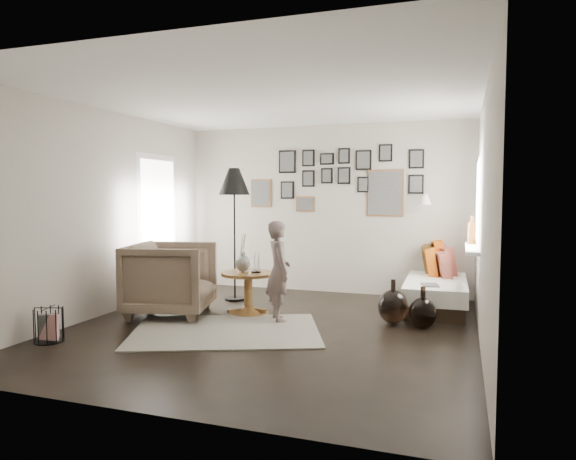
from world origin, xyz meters
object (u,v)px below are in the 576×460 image
(floor_lamp, at_px, (234,187))
(armchair, at_px, (171,279))
(daybed, at_px, (436,287))
(magazine_basket, at_px, (49,325))
(demijohn_small, at_px, (423,313))
(child, at_px, (279,271))
(pedestal_table, at_px, (248,294))
(demijohn_large, at_px, (393,307))
(vase, at_px, (243,260))

(floor_lamp, bearing_deg, armchair, -109.32)
(daybed, bearing_deg, magazine_basket, -142.53)
(magazine_basket, height_order, demijohn_small, demijohn_small)
(armchair, height_order, child, child)
(pedestal_table, distance_m, floor_lamp, 1.66)
(armchair, xyz_separation_m, demijohn_large, (2.73, 0.45, -0.26))
(daybed, bearing_deg, demijohn_large, -113.40)
(armchair, distance_m, floor_lamp, 1.66)
(pedestal_table, height_order, daybed, daybed)
(child, bearing_deg, demijohn_large, -111.06)
(armchair, relative_size, demijohn_large, 1.93)
(armchair, bearing_deg, magazine_basket, 144.19)
(daybed, distance_m, magazine_basket, 4.80)
(pedestal_table, relative_size, vase, 1.40)
(daybed, relative_size, child, 1.52)
(vase, distance_m, demijohn_large, 1.97)
(demijohn_large, relative_size, child, 0.44)
(pedestal_table, xyz_separation_m, vase, (-0.08, 0.02, 0.44))
(armchair, bearing_deg, demijohn_large, -95.20)
(floor_lamp, distance_m, magazine_basket, 3.09)
(demijohn_large, xyz_separation_m, child, (-1.34, -0.30, 0.40))
(vase, height_order, demijohn_large, vase)
(vase, bearing_deg, child, -22.44)
(daybed, distance_m, floor_lamp, 3.14)
(pedestal_table, height_order, vase, vase)
(vase, bearing_deg, floor_lamp, 121.99)
(demijohn_large, bearing_deg, magazine_basket, -149.93)
(vase, height_order, armchair, vase)
(demijohn_small, bearing_deg, floor_lamp, 164.19)
(demijohn_large, bearing_deg, demijohn_small, -18.92)
(vase, distance_m, demijohn_small, 2.31)
(armchair, relative_size, child, 0.84)
(demijohn_small, bearing_deg, child, -173.97)
(floor_lamp, height_order, magazine_basket, floor_lamp)
(demijohn_small, relative_size, child, 0.40)
(vase, xyz_separation_m, demijohn_small, (2.26, -0.06, -0.51))
(pedestal_table, distance_m, demijohn_large, 1.83)
(pedestal_table, distance_m, daybed, 2.56)
(pedestal_table, distance_m, demijohn_small, 2.18)
(floor_lamp, height_order, demijohn_large, floor_lamp)
(magazine_basket, relative_size, child, 0.30)
(floor_lamp, bearing_deg, vase, -58.01)
(armchair, height_order, magazine_basket, armchair)
(pedestal_table, xyz_separation_m, daybed, (2.27, 1.18, 0.03))
(daybed, height_order, child, child)
(armchair, height_order, demijohn_large, armchair)
(daybed, height_order, demijohn_large, daybed)
(floor_lamp, relative_size, demijohn_small, 3.96)
(child, bearing_deg, pedestal_table, 32.64)
(demijohn_small, xyz_separation_m, child, (-1.69, -0.18, 0.43))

